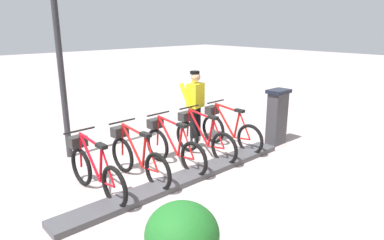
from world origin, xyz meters
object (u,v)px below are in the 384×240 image
worker_near_rack (195,103)px  payment_kiosk (277,116)px  bike_docked_0 (228,129)px  lamp_post (56,24)px  bike_docked_1 (202,137)px  bike_docked_3 (136,157)px  bike_docked_4 (94,169)px  bike_docked_2 (172,146)px

worker_near_rack → payment_kiosk: bearing=-139.3°
bike_docked_0 → lamp_post: lamp_post is taller
payment_kiosk → lamp_post: size_ratio=0.31×
bike_docked_1 → bike_docked_3: (0.00, 1.61, 0.00)m
bike_docked_0 → bike_docked_1: 0.81m
lamp_post → bike_docked_0: bearing=-123.2°
worker_near_rack → lamp_post: bearing=68.9°
bike_docked_4 → worker_near_rack: bearing=-74.1°
payment_kiosk → bike_docked_2: size_ratio=0.74×
bike_docked_2 → lamp_post: size_ratio=0.42×
bike_docked_2 → worker_near_rack: 1.71m
bike_docked_1 → lamp_post: lamp_post is taller
bike_docked_2 → bike_docked_3: 0.81m
bike_docked_4 → lamp_post: 2.96m
bike_docked_3 → bike_docked_4: (0.00, 0.81, 0.00)m
payment_kiosk → bike_docked_1: payment_kiosk is taller
bike_docked_2 → bike_docked_4: same height
bike_docked_0 → worker_near_rack: worker_near_rack is taller
payment_kiosk → bike_docked_1: bearing=72.5°
bike_docked_1 → worker_near_rack: size_ratio=1.04×
bike_docked_3 → bike_docked_1: bearing=-90.0°
payment_kiosk → bike_docked_1: 1.92m
lamp_post → bike_docked_3: bearing=-166.7°
bike_docked_2 → lamp_post: (1.88, 1.25, 2.27)m
bike_docked_0 → bike_docked_3: (0.00, 2.42, 0.00)m
bike_docked_3 → worker_near_rack: size_ratio=1.04×
bike_docked_0 → bike_docked_4: 3.23m
bike_docked_1 → bike_docked_4: (0.00, 2.42, 0.00)m
worker_near_rack → lamp_post: (1.02, 2.65, 1.79)m
bike_docked_1 → lamp_post: size_ratio=0.42×
payment_kiosk → bike_docked_0: payment_kiosk is taller
bike_docked_0 → worker_near_rack: (0.86, 0.22, 0.48)m
bike_docked_1 → lamp_post: 3.59m
payment_kiosk → worker_near_rack: worker_near_rack is taller
bike_docked_3 → bike_docked_4: bearing=90.0°
payment_kiosk → bike_docked_2: payment_kiosk is taller
lamp_post → bike_docked_1: bearing=-132.4°
bike_docked_1 → bike_docked_0: bearing=-90.0°
bike_docked_4 → lamp_post: bearing=-11.0°
bike_docked_1 → lamp_post: (1.88, 2.06, 2.27)m
bike_docked_0 → lamp_post: (1.88, 2.86, 2.27)m
bike_docked_1 → bike_docked_2: size_ratio=1.00×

